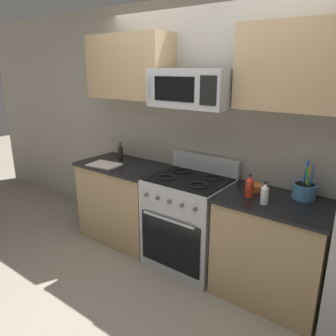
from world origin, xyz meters
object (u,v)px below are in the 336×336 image
(bottle_soy, at_px, (120,151))
(bottle_hot_sauce, at_px, (250,187))
(range_oven, at_px, (189,221))
(utensil_crock, at_px, (304,190))
(bottle_vinegar, at_px, (265,194))
(cutting_board, at_px, (105,165))
(prep_bowl, at_px, (255,187))
(microwave, at_px, (193,88))

(bottle_soy, distance_m, bottle_hot_sauce, 1.75)
(range_oven, height_order, bottle_soy, bottle_soy)
(utensil_crock, bearing_deg, range_oven, -169.59)
(bottle_soy, xyz_separation_m, bottle_vinegar, (1.89, -0.29, -0.00))
(utensil_crock, height_order, cutting_board, utensil_crock)
(bottle_hot_sauce, bearing_deg, utensil_crock, 33.03)
(range_oven, height_order, bottle_hot_sauce, bottle_hot_sauce)
(bottle_hot_sauce, bearing_deg, bottle_soy, 172.50)
(cutting_board, xyz_separation_m, prep_bowl, (1.63, 0.28, 0.02))
(prep_bowl, bearing_deg, bottle_hot_sauce, -84.55)
(bottle_vinegar, bearing_deg, cutting_board, -178.76)
(cutting_board, height_order, prep_bowl, prep_bowl)
(range_oven, relative_size, cutting_board, 3.24)
(utensil_crock, relative_size, prep_bowl, 2.13)
(bottle_vinegar, distance_m, bottle_hot_sauce, 0.17)
(microwave, xyz_separation_m, bottle_soy, (-1.10, 0.14, -0.77))
(microwave, height_order, bottle_hot_sauce, microwave)
(microwave, height_order, cutting_board, microwave)
(cutting_board, bearing_deg, bottle_vinegar, 1.24)
(range_oven, xyz_separation_m, bottle_vinegar, (0.79, -0.12, 0.52))
(range_oven, bearing_deg, bottle_vinegar, -8.85)
(cutting_board, bearing_deg, microwave, 10.57)
(microwave, relative_size, cutting_board, 2.25)
(bottle_vinegar, bearing_deg, prep_bowl, 125.78)
(utensil_crock, xyz_separation_m, cutting_board, (-2.02, -0.35, -0.06))
(cutting_board, bearing_deg, prep_bowl, 9.70)
(utensil_crock, relative_size, cutting_board, 0.92)
(prep_bowl, bearing_deg, cutting_board, -170.30)
(cutting_board, bearing_deg, utensil_crock, 9.74)
(microwave, relative_size, bottle_soy, 4.07)
(bottle_vinegar, height_order, prep_bowl, bottle_vinegar)
(utensil_crock, xyz_separation_m, bottle_soy, (-2.11, -0.01, 0.01))
(range_oven, height_order, microwave, microwave)
(cutting_board, xyz_separation_m, bottle_soy, (-0.08, 0.33, 0.08))
(bottle_soy, bearing_deg, bottle_vinegar, -8.82)
(range_oven, bearing_deg, bottle_hot_sauce, -5.22)
(range_oven, height_order, prep_bowl, range_oven)
(range_oven, distance_m, prep_bowl, 0.78)
(range_oven, xyz_separation_m, utensil_crock, (1.01, 0.19, 0.51))
(microwave, relative_size, bottle_hot_sauce, 3.90)
(cutting_board, bearing_deg, bottle_soy, 104.07)
(microwave, distance_m, bottle_hot_sauce, 1.00)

